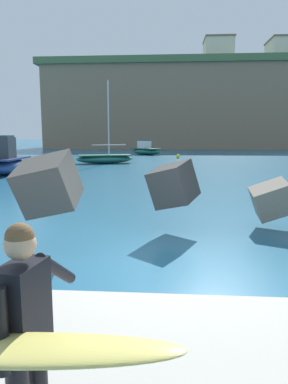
# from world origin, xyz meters

# --- Properties ---
(ground_plane) EXTENTS (400.00, 400.00, 0.00)m
(ground_plane) POSITION_xyz_m (0.00, 0.00, 0.00)
(ground_plane) COLOR #235B7A
(breakwater_jetty) EXTENTS (31.06, 5.55, 2.47)m
(breakwater_jetty) POSITION_xyz_m (1.97, 0.72, 1.09)
(breakwater_jetty) COLOR gray
(breakwater_jetty) RESTS_ON ground
(surfer_with_board) EXTENTS (2.12, 1.31, 1.78)m
(surfer_with_board) POSITION_xyz_m (-0.84, -4.75, 1.28)
(surfer_with_board) COLOR black
(surfer_with_board) RESTS_ON walkway_path
(boat_near_left) EXTENTS (4.84, 4.60, 1.92)m
(boat_near_left) POSITION_xyz_m (-3.16, 40.38, 0.61)
(boat_near_left) COLOR #1E6656
(boat_near_left) RESTS_ON ground
(boat_near_centre) EXTENTS (2.48, 4.79, 2.56)m
(boat_near_centre) POSITION_xyz_m (-10.79, 15.96, 0.80)
(boat_near_centre) COLOR navy
(boat_near_centre) RESTS_ON ground
(boat_near_right) EXTENTS (5.54, 3.49, 7.39)m
(boat_near_right) POSITION_xyz_m (-5.88, 25.48, 0.47)
(boat_near_right) COLOR #1E6656
(boat_near_right) RESTS_ON ground
(mooring_buoy_inner) EXTENTS (0.44, 0.44, 0.44)m
(mooring_buoy_inner) POSITION_xyz_m (-6.20, 12.00, 0.22)
(mooring_buoy_inner) COLOR yellow
(mooring_buoy_inner) RESTS_ON ground
(mooring_buoy_middle) EXTENTS (0.44, 0.44, 0.44)m
(mooring_buoy_middle) POSITION_xyz_m (0.93, 33.12, 0.22)
(mooring_buoy_middle) COLOR yellow
(mooring_buoy_middle) RESTS_ON ground
(headland_bluff) EXTENTS (94.27, 42.38, 16.19)m
(headland_bluff) POSITION_xyz_m (22.86, 78.24, 8.12)
(headland_bluff) COLOR #847056
(headland_bluff) RESTS_ON ground
(station_building_west) EXTENTS (6.02, 7.17, 6.08)m
(station_building_west) POSITION_xyz_m (9.76, 72.07, 19.25)
(station_building_west) COLOR beige
(station_building_west) RESTS_ON headland_bluff
(station_building_central) EXTENTS (4.38, 6.38, 5.07)m
(station_building_central) POSITION_xyz_m (23.48, 82.65, 18.74)
(station_building_central) COLOR silver
(station_building_central) RESTS_ON headland_bluff
(station_building_annex) EXTENTS (5.98, 7.80, 5.50)m
(station_building_annex) POSITION_xyz_m (22.69, 71.08, 18.96)
(station_building_annex) COLOR beige
(station_building_annex) RESTS_ON headland_bluff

